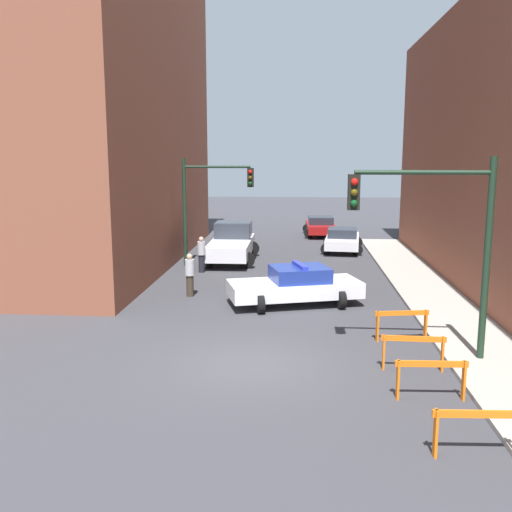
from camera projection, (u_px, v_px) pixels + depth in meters
The scene contains 15 objects.
ground_plane at pixel (254, 363), 14.84m from camera, with size 120.00×120.00×0.00m, color #38383D.
sidewalk_right at pixel (499, 368), 14.36m from camera, with size 2.40×44.00×0.12m.
building_corner_left at pixel (33, 81), 27.92m from camera, with size 14.00×20.00×17.88m.
traffic_light_near at pixel (442, 228), 14.41m from camera, with size 3.64×0.35×5.20m.
traffic_light_far at pixel (207, 196), 27.31m from camera, with size 3.44×0.35×5.20m.
police_car at pixel (296, 285), 20.51m from camera, with size 5.03×3.16×1.52m.
white_truck at pixel (232, 243), 29.14m from camera, with size 2.66×5.41×1.90m.
parked_car_near at pixel (342, 239), 32.08m from camera, with size 2.56×4.46×1.31m.
parked_car_mid at pixel (320, 226), 38.21m from camera, with size 2.37×4.36×1.31m.
pedestrian_crossing at pixel (190, 274), 21.75m from camera, with size 0.51×0.51×1.66m.
pedestrian_corner at pixel (201, 254), 26.24m from camera, with size 0.50×0.50×1.66m.
barrier_front at pixel (477, 425), 10.12m from camera, with size 1.60×0.23×0.90m.
barrier_mid at pixel (431, 373), 12.54m from camera, with size 1.60×0.22×0.90m.
barrier_back at pixel (413, 347), 14.25m from camera, with size 1.60×0.21×0.90m.
barrier_corner at pixel (402, 320), 16.55m from camera, with size 1.59×0.40×0.90m.
Camera 1 is at (1.13, -14.08, 5.34)m, focal length 40.00 mm.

